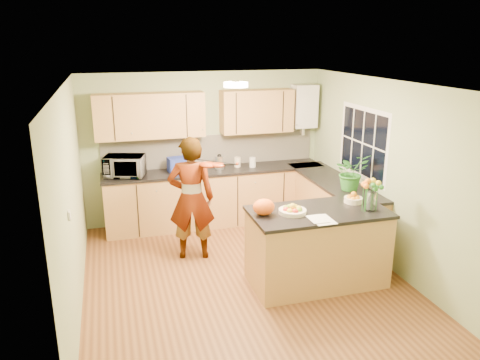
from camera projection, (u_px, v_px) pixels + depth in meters
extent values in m
plane|color=brown|center=(242.00, 277.00, 6.13)|extent=(4.50, 4.50, 0.00)
cube|color=white|center=(243.00, 84.00, 5.41)|extent=(4.00, 4.50, 0.02)
cube|color=#97A978|center=(205.00, 147.00, 7.84)|extent=(4.00, 0.02, 2.50)
cube|color=#97A978|center=(322.00, 269.00, 3.70)|extent=(4.00, 0.02, 2.50)
cube|color=#97A978|center=(72.00, 201.00, 5.25)|extent=(0.02, 4.50, 2.50)
cube|color=#97A978|center=(385.00, 174.00, 6.30)|extent=(0.02, 4.50, 2.50)
cube|color=#A87A43|center=(216.00, 197.00, 7.83)|extent=(3.60, 0.60, 0.90)
cube|color=black|center=(215.00, 171.00, 7.68)|extent=(3.64, 0.62, 0.04)
cube|color=#A87A43|center=(332.00, 210.00, 7.23)|extent=(0.60, 2.20, 0.90)
cube|color=black|center=(334.00, 181.00, 7.10)|extent=(0.62, 2.24, 0.04)
cube|color=beige|center=(211.00, 150.00, 7.87)|extent=(3.60, 0.02, 0.52)
cube|color=#A87A43|center=(150.00, 116.00, 7.28)|extent=(1.70, 0.34, 0.70)
cube|color=#A87A43|center=(257.00, 111.00, 7.74)|extent=(1.20, 0.34, 0.70)
cube|color=silver|center=(304.00, 106.00, 7.96)|extent=(0.40, 0.30, 0.72)
cylinder|color=silver|center=(303.00, 129.00, 8.07)|extent=(0.06, 0.06, 0.20)
cube|color=silver|center=(363.00, 143.00, 6.76)|extent=(0.01, 1.30, 1.05)
cube|color=black|center=(363.00, 143.00, 6.76)|extent=(0.01, 1.18, 0.92)
cube|color=silver|center=(69.00, 215.00, 4.68)|extent=(0.02, 0.09, 0.09)
cylinder|color=#FFEABF|center=(236.00, 85.00, 5.70)|extent=(0.30, 0.30, 0.06)
cylinder|color=silver|center=(236.00, 82.00, 5.69)|extent=(0.10, 0.10, 0.02)
cube|color=#A87A43|center=(317.00, 248.00, 5.88)|extent=(1.66, 0.83, 0.93)
cube|color=black|center=(319.00, 212.00, 5.74)|extent=(1.70, 0.87, 0.04)
cylinder|color=beige|center=(292.00, 211.00, 5.64)|extent=(0.33, 0.33, 0.05)
cylinder|color=beige|center=(353.00, 200.00, 6.01)|extent=(0.24, 0.24, 0.07)
cylinder|color=silver|center=(371.00, 201.00, 5.69)|extent=(0.12, 0.12, 0.24)
ellipsoid|color=#DF5412|center=(264.00, 207.00, 5.57)|extent=(0.33, 0.31, 0.20)
cube|color=white|center=(322.00, 220.00, 5.43)|extent=(0.24, 0.33, 0.01)
imported|color=tan|center=(191.00, 199.00, 6.47)|extent=(0.71, 0.53, 1.75)
imported|color=silver|center=(125.00, 166.00, 7.24)|extent=(0.69, 0.56, 0.33)
cube|color=#213298|center=(177.00, 165.00, 7.51)|extent=(0.32, 0.26, 0.24)
cylinder|color=silver|center=(219.00, 162.00, 7.69)|extent=(0.15, 0.15, 0.21)
sphere|color=black|center=(219.00, 154.00, 7.65)|extent=(0.08, 0.08, 0.08)
cylinder|color=beige|center=(237.00, 162.00, 7.81)|extent=(0.11, 0.11, 0.16)
cylinder|color=silver|center=(253.00, 162.00, 7.80)|extent=(0.13, 0.13, 0.17)
imported|color=#2E7B29|center=(351.00, 172.00, 6.57)|extent=(0.52, 0.47, 0.53)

